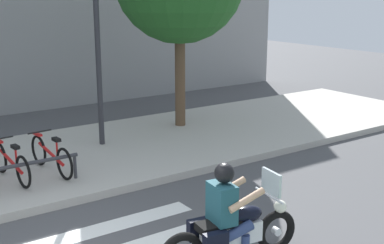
{
  "coord_description": "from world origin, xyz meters",
  "views": [
    {
      "loc": [
        -2.0,
        -5.07,
        3.52
      ],
      "look_at": [
        3.06,
        2.25,
        1.24
      ],
      "focal_mm": 48.06,
      "sensor_mm": 36.0,
      "label": 1
    }
  ],
  "objects_px": {
    "motorcycle": "(232,232)",
    "rider": "(227,208)",
    "bicycle_4": "(51,155)",
    "street_lamp": "(97,39)",
    "bicycle_3": "(11,163)"
  },
  "relations": [
    {
      "from": "rider",
      "to": "bicycle_3",
      "type": "distance_m",
      "value": 4.65
    },
    {
      "from": "motorcycle",
      "to": "rider",
      "type": "relative_size",
      "value": 1.45
    },
    {
      "from": "motorcycle",
      "to": "street_lamp",
      "type": "bearing_deg",
      "value": 82.49
    },
    {
      "from": "motorcycle",
      "to": "bicycle_3",
      "type": "xyz_separation_m",
      "value": [
        -1.61,
        4.39,
        0.03
      ]
    },
    {
      "from": "street_lamp",
      "to": "bicycle_3",
      "type": "bearing_deg",
      "value": -153.24
    },
    {
      "from": "motorcycle",
      "to": "rider",
      "type": "xyz_separation_m",
      "value": [
        -0.08,
        0.01,
        0.36
      ]
    },
    {
      "from": "rider",
      "to": "bicycle_3",
      "type": "relative_size",
      "value": 0.86
    },
    {
      "from": "rider",
      "to": "street_lamp",
      "type": "height_order",
      "value": "street_lamp"
    },
    {
      "from": "motorcycle",
      "to": "rider",
      "type": "distance_m",
      "value": 0.37
    },
    {
      "from": "rider",
      "to": "bicycle_4",
      "type": "distance_m",
      "value": 4.46
    },
    {
      "from": "motorcycle",
      "to": "rider",
      "type": "height_order",
      "value": "rider"
    },
    {
      "from": "street_lamp",
      "to": "motorcycle",
      "type": "bearing_deg",
      "value": -97.51
    },
    {
      "from": "rider",
      "to": "bicycle_3",
      "type": "bearing_deg",
      "value": 109.26
    },
    {
      "from": "bicycle_4",
      "to": "street_lamp",
      "type": "xyz_separation_m",
      "value": [
        1.59,
        1.18,
        2.01
      ]
    },
    {
      "from": "rider",
      "to": "bicycle_3",
      "type": "xyz_separation_m",
      "value": [
        -1.53,
        4.38,
        -0.33
      ]
    }
  ]
}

